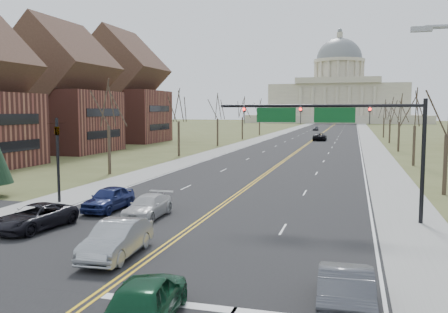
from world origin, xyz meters
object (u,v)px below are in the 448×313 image
Objects in this scene: car_sb_inner_second at (148,206)px; signal_mast at (333,123)px; car_far_sb at (316,128)px; car_nb_inner_lead at (146,298)px; car_sb_inner_lead at (117,239)px; car_nb_outer_lead at (345,288)px; car_sb_outer_second at (109,199)px; car_far_nb at (320,137)px; signal_left at (58,150)px; car_sb_outer_lead at (36,217)px.

signal_mast is at bearing 13.43° from car_sb_inner_second.
car_sb_inner_second is at bearing -92.10° from car_far_sb.
car_nb_inner_lead is 0.95× the size of car_sb_inner_lead.
car_nb_inner_lead is 141.61m from car_far_sb.
car_nb_inner_lead is 6.36m from car_nb_outer_lead.
car_sb_inner_lead is at bearing -62.35° from car_nb_inner_lead.
car_far_nb reaches higher than car_sb_outer_second.
car_sb_inner_lead is at bearing -91.28° from car_far_sb.
car_nb_outer_lead is at bearing -43.36° from car_sb_inner_second.
car_sb_outer_second reaches higher than car_sb_inner_second.
signal_mast is at bearing 7.31° from car_sb_outer_second.
car_nb_outer_lead is at bearing -165.30° from car_nb_inner_lead.
car_nb_inner_lead is at bearing -89.67° from car_far_sb.
car_far_nb is at bearing -87.50° from car_nb_outer_lead.
car_sb_inner_second is at bearing -18.78° from signal_left.
car_far_sb reaches higher than car_sb_inner_second.
car_sb_outer_second is (-9.33, 14.50, -0.00)m from car_nb_inner_lead.
car_sb_inner_lead is (-9.95, 3.33, -0.00)m from car_nb_outer_lead.
car_nb_outer_lead is at bearing -37.49° from car_sb_outer_second.
car_sb_inner_second is at bearing 50.25° from car_sb_outer_lead.
signal_left is 9.09m from car_sb_inner_second.
car_sb_inner_second is (-1.94, 7.57, -0.13)m from car_sb_inner_lead.
car_nb_outer_lead is (20.00, -13.65, -2.90)m from signal_left.
car_sb_outer_lead is at bearing -155.58° from signal_mast.
car_far_sb is at bearing 89.42° from car_sb_outer_second.
car_sb_outer_lead is at bearing 150.39° from car_sb_inner_lead.
car_far_nb reaches higher than car_sb_inner_lead.
car_far_nb is at bearing -86.60° from car_far_sb.
car_sb_outer_lead reaches higher than car_sb_inner_second.
car_sb_outer_lead is (-10.75, 9.00, -0.10)m from car_nb_inner_lead.
signal_left reaches higher than car_sb_outer_lead.
car_sb_outer_second is 127.03m from car_far_sb.
car_sb_inner_lead is at bearing -76.51° from car_sb_inner_second.
car_nb_inner_lead is 14.02m from car_sb_outer_lead.
car_nb_outer_lead is (1.05, -13.65, -4.95)m from signal_mast.
car_nb_outer_lead is 16.12m from car_sb_inner_second.
signal_mast is 75.10m from car_far_nb.
signal_left is (-18.95, 0.00, -2.05)m from signal_mast.
signal_mast reaches higher than car_far_sb.
car_sb_outer_second is at bearing -18.16° from signal_left.
car_sb_inner_lead is 10.21m from car_sb_outer_second.
car_far_sb is (-10.70, 125.41, -5.01)m from signal_mast.
signal_left is at bearing 162.81° from car_sb_outer_second.
car_nb_outer_lead is 10.49m from car_sb_inner_lead.
car_far_nb is at bearing 80.07° from signal_left.
car_sb_inner_second is at bearing -18.69° from car_sb_outer_second.
car_nb_outer_lead is 139.56m from car_far_sb.
car_sb_inner_lead is (10.05, -10.33, -2.90)m from signal_left.
car_nb_outer_lead is 0.83× the size of car_far_nb.
car_sb_inner_lead reaches higher than car_sb_inner_second.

